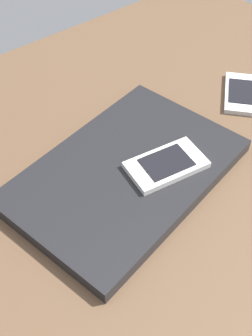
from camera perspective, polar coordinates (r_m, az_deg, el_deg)
name	(u,v)px	position (r cm, az deg, el deg)	size (l,w,h in cm)	color
desk_surface	(93,208)	(61.96, -4.22, -5.17)	(120.00, 80.00, 3.00)	brown
laptop_closed	(126,173)	(62.70, 0.00, -0.62)	(32.31, 21.18, 2.01)	black
cell_phone_on_laptop	(166,165)	(61.98, 5.17, 0.44)	(11.61, 7.79, 1.05)	silver
cell_phone_on_desk	(241,93)	(79.44, 14.43, 9.22)	(11.55, 11.04, 0.98)	silver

